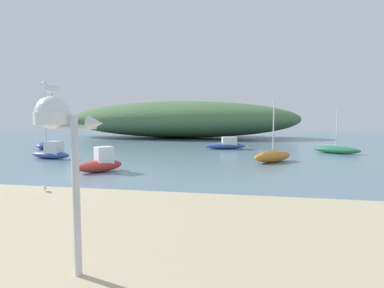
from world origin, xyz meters
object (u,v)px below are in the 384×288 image
object	(u,v)px
sailboat_centre_water	(46,145)
sailboat_far_right	(273,156)
motorboat_near_shore	(52,153)
motorboat_by_sandbar	(226,145)
motorboat_far_left	(101,163)
mast_structure	(58,127)
sailboat_off_point	(336,150)
seagull_mid_strand	(45,188)
seagull_on_radar	(50,88)

from	to	relation	value
sailboat_centre_water	sailboat_far_right	xyz separation A→B (m)	(21.05, -6.03, 0.04)
motorboat_near_shore	motorboat_by_sandbar	bearing A→B (deg)	38.50
motorboat_near_shore	sailboat_centre_water	distance (m)	8.98
motorboat_far_left	sailboat_far_right	world-z (taller)	sailboat_far_right
sailboat_far_right	motorboat_by_sandbar	xyz separation A→B (m)	(-3.61, 8.43, 0.02)
mast_structure	motorboat_by_sandbar	bearing A→B (deg)	87.36
motorboat_by_sandbar	sailboat_off_point	bearing A→B (deg)	-13.37
motorboat_far_left	motorboat_near_shore	bearing A→B (deg)	143.75
motorboat_by_sandbar	sailboat_centre_water	bearing A→B (deg)	-172.16
seagull_mid_strand	mast_structure	bearing A→B (deg)	-51.19
mast_structure	sailboat_far_right	world-z (taller)	sailboat_far_right
seagull_on_radar	motorboat_near_shore	distance (m)	18.51
motorboat_near_shore	mast_structure	bearing A→B (deg)	-54.11
motorboat_far_left	sailboat_centre_water	world-z (taller)	sailboat_centre_water
seagull_on_radar	sailboat_far_right	distance (m)	16.85
seagull_on_radar	sailboat_far_right	world-z (taller)	sailboat_far_right
motorboat_far_left	sailboat_far_right	distance (m)	10.86
sailboat_centre_water	motorboat_by_sandbar	xyz separation A→B (m)	(17.44, 2.40, 0.06)
seagull_on_radar	sailboat_centre_water	size ratio (longest dim) A/B	0.05
sailboat_far_right	motorboat_by_sandbar	size ratio (longest dim) A/B	1.03
motorboat_near_shore	sailboat_far_right	xyz separation A→B (m)	(15.49, 1.01, -0.05)
sailboat_off_point	motorboat_near_shore	world-z (taller)	sailboat_off_point
mast_structure	sailboat_centre_water	world-z (taller)	sailboat_centre_water
motorboat_far_left	sailboat_centre_water	distance (m)	16.42
sailboat_off_point	mast_structure	bearing A→B (deg)	-115.07
mast_structure	sailboat_centre_water	distance (m)	27.41
motorboat_by_sandbar	seagull_mid_strand	bearing A→B (deg)	-105.37
sailboat_off_point	motorboat_far_left	size ratio (longest dim) A/B	1.54
motorboat_far_left	seagull_mid_strand	xyz separation A→B (m)	(0.49, -5.22, -0.15)
sailboat_off_point	motorboat_far_left	xyz separation A→B (m)	(-14.97, -11.74, 0.16)
sailboat_centre_water	seagull_on_radar	bearing A→B (deg)	-53.51
motorboat_by_sandbar	mast_structure	bearing A→B (deg)	-92.64
mast_structure	sailboat_off_point	xyz separation A→B (m)	(10.34, 22.11, -2.34)
mast_structure	seagull_on_radar	bearing A→B (deg)	-173.56
motorboat_far_left	motorboat_by_sandbar	world-z (taller)	motorboat_far_left
sailboat_far_right	seagull_mid_strand	size ratio (longest dim) A/B	12.08
sailboat_far_right	seagull_mid_strand	distance (m)	13.92
seagull_mid_strand	motorboat_by_sandbar	bearing A→B (deg)	74.63
motorboat_near_shore	motorboat_by_sandbar	world-z (taller)	motorboat_near_shore
seagull_on_radar	motorboat_far_left	distance (m)	11.66
sailboat_far_right	motorboat_near_shore	bearing A→B (deg)	-176.26
seagull_mid_strand	motorboat_near_shore	bearing A→B (deg)	124.26
sailboat_off_point	seagull_mid_strand	world-z (taller)	sailboat_off_point
sailboat_off_point	seagull_mid_strand	size ratio (longest dim) A/B	10.95
motorboat_far_left	seagull_on_radar	bearing A→B (deg)	-66.46
sailboat_far_right	seagull_on_radar	bearing A→B (deg)	-106.95
motorboat_by_sandbar	motorboat_far_left	bearing A→B (deg)	-112.42
motorboat_far_left	motorboat_by_sandbar	size ratio (longest dim) A/B	0.61
motorboat_far_left	sailboat_far_right	bearing A→B (deg)	30.45
mast_structure	seagull_mid_strand	bearing A→B (deg)	128.81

